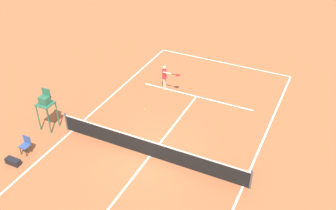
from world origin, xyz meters
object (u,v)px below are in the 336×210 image
umpire_chair (46,103)px  courtside_chair_near (26,144)px  player_serving (165,76)px  equipment_bag (13,161)px  tennis_ball (144,109)px

umpire_chair → courtside_chair_near: size_ratio=2.54×
player_serving → equipment_bag: size_ratio=2.19×
equipment_bag → player_serving: bearing=-110.7°
courtside_chair_near → equipment_bag: size_ratio=1.25×
player_serving → umpire_chair: size_ratio=0.69×
tennis_ball → equipment_bag: size_ratio=0.09×
tennis_ball → equipment_bag: 7.67m
tennis_ball → umpire_chair: size_ratio=0.03×
umpire_chair → equipment_bag: 3.42m
tennis_ball → equipment_bag: bearing=63.1°
equipment_bag → umpire_chair: bearing=-84.3°
umpire_chair → tennis_ball: bearing=-135.2°
tennis_ball → player_serving: bearing=-92.1°
umpire_chair → courtside_chair_near: bearing=98.7°
tennis_ball → umpire_chair: 5.56m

